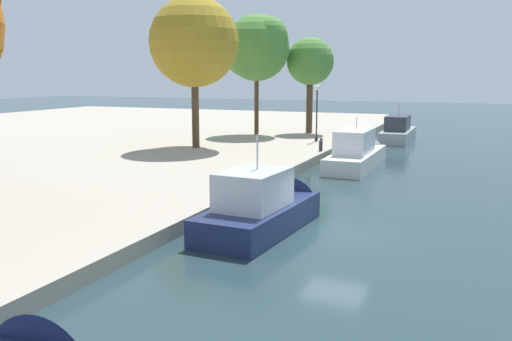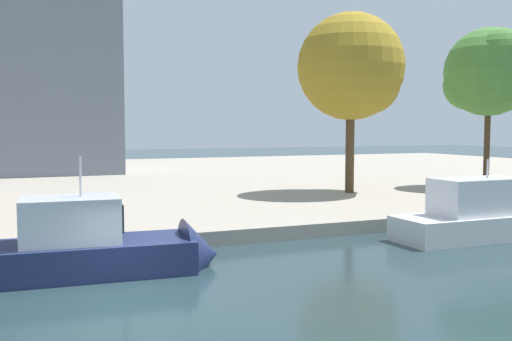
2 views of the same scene
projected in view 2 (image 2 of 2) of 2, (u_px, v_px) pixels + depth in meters
The scene contains 8 objects.
ground_plane at pixel (129, 296), 16.85m from camera, with size 220.00×220.00×0.00m, color #23383D.
dock_promenade at pixel (53, 183), 47.27m from camera, with size 120.00×55.00×0.62m, color #A39989.
motor_yacht_2 at pixel (105, 251), 19.45m from camera, with size 8.04×3.21×4.85m.
motor_yacht_3 at pixel (498, 220), 25.89m from camera, with size 10.13×2.55×4.34m.
mooring_bollard_1 at pixel (498, 200), 30.70m from camera, with size 0.25×0.25×0.81m.
mooring_bollard_2 at pixel (480, 202), 29.65m from camera, with size 0.29×0.29×0.82m.
tree_0 at pixel (356, 69), 37.32m from camera, with size 7.25×6.88×11.56m.
tree_4 at pixel (488, 71), 40.67m from camera, with size 6.19×6.20×11.21m.
Camera 2 is at (-3.03, -16.67, 4.87)m, focal length 40.87 mm.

